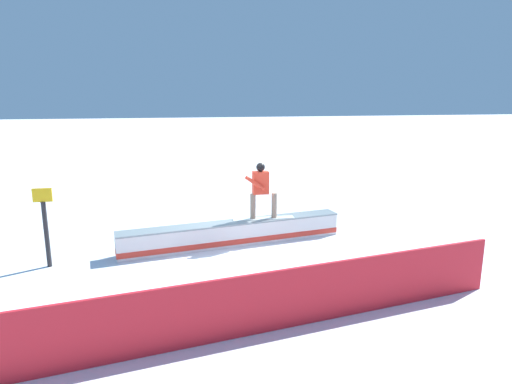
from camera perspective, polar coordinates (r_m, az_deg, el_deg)
name	(u,v)px	position (r m, az deg, el deg)	size (l,w,h in m)	color
ground_plane	(234,245)	(11.35, -2.90, -6.76)	(120.00, 120.00, 0.00)	white
grind_box	(233,234)	(11.27, -2.92, -5.44)	(5.72, 1.51, 0.60)	white
snowboarder	(261,189)	(11.23, 0.69, 0.43)	(1.59, 0.42, 1.45)	silver
safety_fence	(270,302)	(7.29, 1.85, -13.89)	(8.91, 0.06, 1.02)	red
trail_marker	(45,225)	(10.70, -25.42, -3.86)	(0.40, 0.10, 1.78)	#262628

